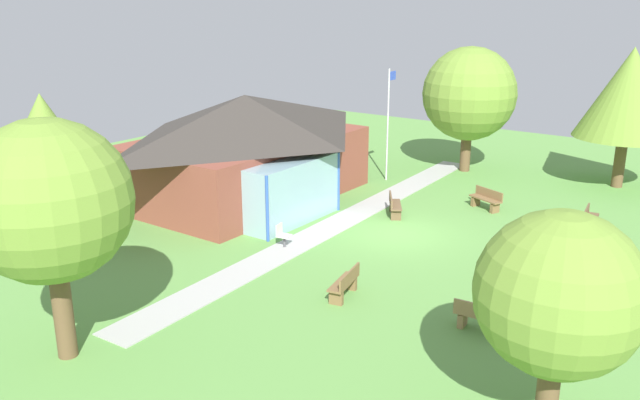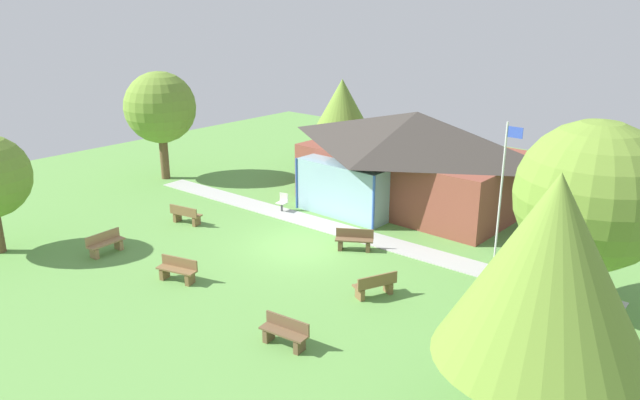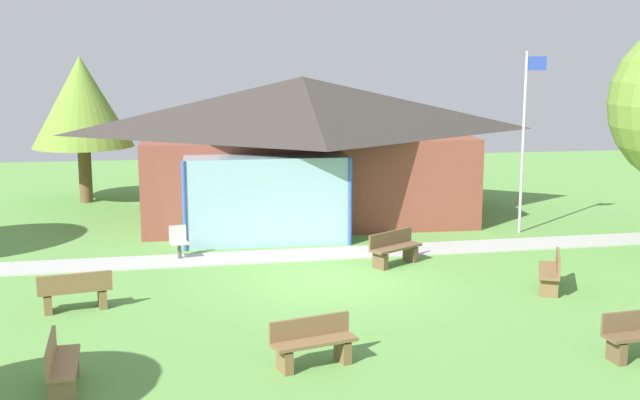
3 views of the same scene
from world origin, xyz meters
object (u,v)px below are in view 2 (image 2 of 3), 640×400
at_px(bench_mid_right, 375,285).
at_px(bench_front_right, 285,333).
at_px(bench_rear_near_path, 354,240).
at_px(bench_front_center, 178,270).
at_px(tree_west_hedge, 160,108).
at_px(tree_behind_pavilion_left, 342,106).
at_px(bench_front_left, 105,244).
at_px(tree_far_east, 549,270).
at_px(bench_mid_left, 186,215).
at_px(flagpole, 503,185).
at_px(pavilion, 412,157).
at_px(patio_chair_west, 282,203).
at_px(tree_east_hedge, 592,196).

xyz_separation_m(bench_mid_right, bench_front_right, (-0.16, -4.16, 0.00)).
bearing_deg(bench_rear_near_path, bench_front_center, 31.91).
height_order(tree_west_hedge, tree_behind_pavilion_left, tree_west_hedge).
xyz_separation_m(bench_front_right, tree_behind_pavilion_left, (-11.60, 16.76, 3.12)).
bearing_deg(bench_front_center, bench_front_right, 158.15).
distance_m(bench_front_left, tree_west_hedge, 11.10).
bearing_deg(bench_front_left, bench_mid_right, 107.18).
relative_size(bench_mid_right, tree_behind_pavilion_left, 0.30).
bearing_deg(tree_far_east, bench_mid_left, 167.95).
xyz_separation_m(bench_front_center, bench_front_right, (5.80, -0.52, 0.00)).
bearing_deg(tree_far_east, flagpole, 119.32).
bearing_deg(bench_front_right, bench_mid_right, -99.97).
bearing_deg(pavilion, tree_far_east, -48.21).
bearing_deg(pavilion, patio_chair_west, -127.58).
height_order(pavilion, bench_front_left, pavilion).
relative_size(pavilion, tree_east_hedge, 1.77).
xyz_separation_m(tree_west_hedge, tree_behind_pavilion_left, (5.42, 8.85, -0.43)).
bearing_deg(tree_west_hedge, bench_rear_near_path, -4.30).
distance_m(flagpole, tree_east_hedge, 4.59).
relative_size(patio_chair_west, tree_west_hedge, 0.15).
relative_size(bench_mid_right, tree_far_east, 0.24).
height_order(bench_mid_left, tree_behind_pavilion_left, tree_behind_pavilion_left).
relative_size(pavilion, bench_front_left, 7.19).
xyz_separation_m(bench_rear_near_path, tree_east_hedge, (8.42, 0.69, 3.49)).
relative_size(bench_rear_near_path, tree_far_east, 0.23).
xyz_separation_m(bench_rear_near_path, bench_front_left, (-7.12, -6.71, 0.00)).
height_order(bench_rear_near_path, bench_front_center, same).
distance_m(bench_front_center, tree_far_east, 13.37).
bearing_deg(bench_mid_left, bench_rear_near_path, 7.16).
relative_size(pavilion, tree_behind_pavilion_left, 2.15).
distance_m(bench_mid_right, tree_behind_pavilion_left, 17.51).
bearing_deg(bench_front_center, flagpole, -145.70).
bearing_deg(patio_chair_west, bench_rear_near_path, 154.10).
distance_m(bench_mid_left, tree_far_east, 18.08).
bearing_deg(tree_west_hedge, bench_front_left, -47.69).
xyz_separation_m(bench_mid_right, tree_far_east, (6.82, -3.61, 3.93)).
relative_size(bench_mid_right, tree_east_hedge, 0.25).
distance_m(pavilion, bench_front_left, 14.38).
distance_m(bench_front_left, tree_far_east, 17.38).
bearing_deg(flagpole, bench_front_center, -128.97).
xyz_separation_m(patio_chair_west, tree_far_east, (15.20, -7.69, 3.92)).
height_order(bench_front_right, tree_behind_pavilion_left, tree_behind_pavilion_left).
height_order(patio_chair_west, tree_far_east, tree_far_east).
bearing_deg(tree_west_hedge, tree_behind_pavilion_left, 58.51).
relative_size(bench_rear_near_path, bench_mid_right, 0.97).
bearing_deg(tree_west_hedge, bench_mid_right, -12.30).
height_order(bench_front_center, bench_front_left, same).
bearing_deg(flagpole, patio_chair_west, -170.78).
bearing_deg(patio_chair_west, bench_mid_left, 51.45).
bearing_deg(pavilion, bench_mid_left, -123.28).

